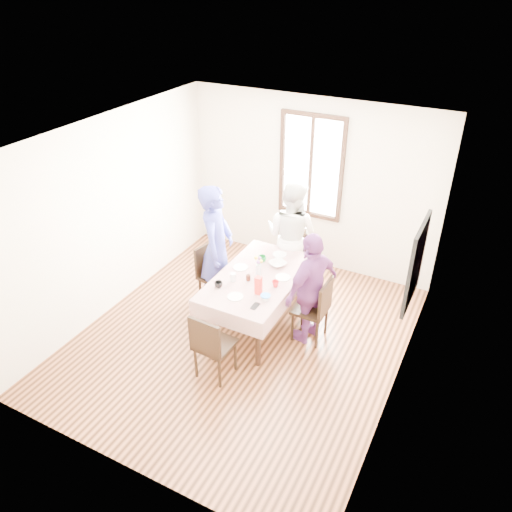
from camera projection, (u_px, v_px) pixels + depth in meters
name	position (u px, v px, depth m)	size (l,w,h in m)	color
ground	(242.00, 337.00, 6.65)	(4.50, 4.50, 0.00)	black
back_wall	(311.00, 185.00, 7.67)	(4.00, 4.00, 0.00)	beige
right_wall	(409.00, 294.00, 5.17)	(4.50, 4.50, 0.00)	beige
window_frame	(311.00, 167.00, 7.51)	(1.02, 0.06, 1.62)	black
window_pane	(312.00, 167.00, 7.51)	(0.90, 0.02, 1.50)	white
art_poster	(416.00, 264.00, 5.30)	(0.04, 0.76, 0.96)	red
dining_table	(258.00, 300.00, 6.73)	(0.89, 1.60, 0.75)	black
tablecloth	(258.00, 277.00, 6.54)	(1.01, 1.72, 0.01)	#560B0C
chair_left	(216.00, 276.00, 7.10)	(0.42, 0.42, 0.91)	black
chair_right	(310.00, 309.00, 6.44)	(0.42, 0.42, 0.91)	black
chair_far	(291.00, 258.00, 7.53)	(0.42, 0.42, 0.91)	black
chair_near	(215.00, 344.00, 5.85)	(0.42, 0.42, 0.91)	black
person_left	(216.00, 248.00, 6.85)	(0.67, 0.44, 1.85)	navy
person_far	(291.00, 236.00, 7.32)	(0.82, 0.64, 1.70)	silver
person_right	(310.00, 288.00, 6.28)	(0.91, 0.38, 1.55)	#682E6D
mug_black	(218.00, 284.00, 6.30)	(0.10, 0.10, 0.08)	black
mug_flag	(275.00, 284.00, 6.31)	(0.09, 0.09, 0.08)	red
mug_green	(262.00, 259.00, 6.83)	(0.11, 0.11, 0.09)	#0C7226
serving_bowl	(278.00, 264.00, 6.76)	(0.22, 0.22, 0.05)	white
juice_carton	(258.00, 285.00, 6.14)	(0.08, 0.08, 0.24)	red
butter_tub	(265.00, 298.00, 6.08)	(0.10, 0.10, 0.05)	white
jam_jar	(248.00, 278.00, 6.43)	(0.06, 0.06, 0.08)	black
drinking_glass	(233.00, 277.00, 6.42)	(0.08, 0.08, 0.11)	silver
smartphone	(255.00, 306.00, 5.97)	(0.07, 0.14, 0.01)	black
flower_vase	(259.00, 269.00, 6.55)	(0.07, 0.07, 0.14)	silver
plate_left	(240.00, 267.00, 6.72)	(0.20, 0.20, 0.01)	white
plate_right	(283.00, 277.00, 6.51)	(0.20, 0.20, 0.01)	white
plate_far	(280.00, 254.00, 7.01)	(0.20, 0.20, 0.01)	white
plate_near	(235.00, 297.00, 6.13)	(0.20, 0.20, 0.01)	white
butter_lid	(266.00, 296.00, 6.07)	(0.12, 0.12, 0.01)	blue
flower_bunch	(259.00, 261.00, 6.49)	(0.09, 0.09, 0.10)	yellow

